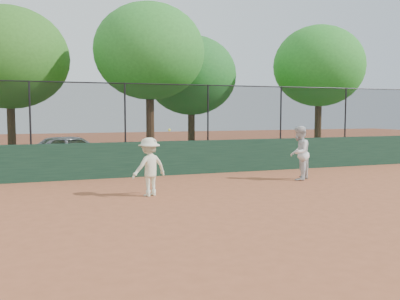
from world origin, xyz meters
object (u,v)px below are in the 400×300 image
object	(u,v)px
tree_3	(191,75)
tree_4	(319,66)
player_second	(299,153)
parked_car	(73,151)
player_main	(149,167)
tree_1	(9,58)
tree_2	(150,52)

from	to	relation	value
tree_3	tree_4	bearing A→B (deg)	-24.07
player_second	tree_3	world-z (taller)	tree_3
parked_car	player_main	world-z (taller)	player_main
tree_3	tree_4	xyz separation A→B (m)	(6.00, -2.68, 0.43)
player_second	tree_1	size ratio (longest dim) A/B	0.26
parked_car	tree_1	size ratio (longest dim) A/B	0.58
player_second	tree_4	distance (m)	9.74
tree_2	tree_3	bearing A→B (deg)	43.92
tree_2	tree_4	bearing A→B (deg)	0.78
tree_1	tree_2	bearing A→B (deg)	-19.52
player_main	tree_4	xyz separation A→B (m)	(10.91, 8.10, 3.78)
player_main	player_second	bearing A→B (deg)	11.28
parked_car	tree_2	distance (m)	5.51
tree_2	tree_4	xyz separation A→B (m)	(8.91, 0.12, -0.31)
tree_1	tree_4	distance (m)	14.85
tree_2	player_second	bearing A→B (deg)	-64.68
tree_3	player_main	bearing A→B (deg)	-114.45
tree_3	tree_4	distance (m)	6.59
player_second	player_main	xyz separation A→B (m)	(-5.27, -1.05, -0.11)
player_main	tree_4	size ratio (longest dim) A/B	0.27
player_main	tree_3	bearing A→B (deg)	65.55
parked_car	tree_4	size ratio (longest dim) A/B	0.60
tree_3	tree_4	world-z (taller)	tree_4
parked_car	player_main	xyz separation A→B (m)	(1.42, -6.93, 0.10)
player_second	parked_car	bearing A→B (deg)	-82.62
parked_car	tree_1	world-z (taller)	tree_1
player_main	tree_2	world-z (taller)	tree_2
tree_1	player_main	bearing A→B (deg)	-69.17
tree_2	tree_3	xyz separation A→B (m)	(2.91, 2.80, -0.74)
player_main	tree_4	distance (m)	14.10
tree_4	tree_1	bearing A→B (deg)	172.50
player_main	tree_4	world-z (taller)	tree_4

